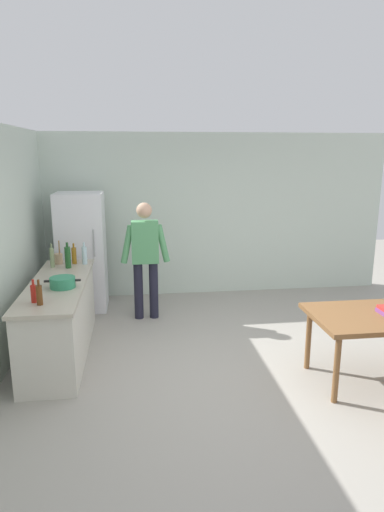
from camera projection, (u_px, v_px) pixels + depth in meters
ground_plane at (239, 374)px, 4.80m from camera, size 14.00×14.00×0.00m
wall_back at (199, 215)px, 7.39m from camera, size 6.40×0.12×2.70m
kitchen_counter at (60, 318)px, 5.22m from camera, size 0.64×2.20×0.90m
refrigerator at (82, 252)px, 6.67m from camera, size 0.70×0.67×1.80m
person at (145, 253)px, 6.24m from camera, size 0.70×0.22×1.70m
dining_table at (379, 321)px, 4.53m from camera, size 1.40×0.90×0.75m
cooking_pot at (63, 282)px, 4.89m from camera, size 0.40×0.28×0.12m
utensil_jar at (59, 258)px, 5.95m from camera, size 0.11×0.11×0.32m
bottle_wine_green at (68, 257)px, 5.72m from camera, size 0.08×0.08×0.34m
bottle_sauce_red at (34, 293)px, 4.40m from camera, size 0.06×0.06×0.24m
bottle_beer_brown at (39, 295)px, 4.32m from camera, size 0.06×0.06×0.26m
bottle_oil_amber at (74, 255)px, 5.95m from camera, size 0.06×0.06×0.28m
bottle_vinegar_tall at (52, 257)px, 5.74m from camera, size 0.06×0.06×0.32m
bottle_water_clear at (84, 255)px, 5.91m from camera, size 0.07×0.07×0.30m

